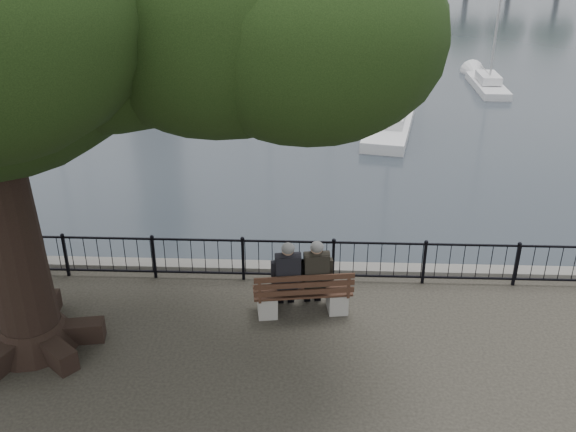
{
  "coord_description": "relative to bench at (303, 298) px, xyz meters",
  "views": [
    {
      "loc": [
        0.5,
        -9.85,
        7.57
      ],
      "look_at": [
        0.0,
        2.5,
        1.6
      ],
      "focal_mm": 40.0,
      "sensor_mm": 36.0,
      "label": 1
    }
  ],
  "objects": [
    {
      "name": "harbor",
      "position": [
        -0.35,
        1.78,
        -0.87
      ],
      "size": [
        260.0,
        260.0,
        1.2
      ],
      "color": "#66635E",
      "rests_on": "ground"
    },
    {
      "name": "sailboat_a",
      "position": [
        -11.46,
        16.58,
        -1.07
      ],
      "size": [
        2.32,
        5.21,
        9.74
      ],
      "color": "silver",
      "rests_on": "ground"
    },
    {
      "name": "bench",
      "position": [
        0.0,
        0.0,
        0.0
      ],
      "size": [
        2.07,
        0.88,
        1.06
      ],
      "color": "gray",
      "rests_on": "ground"
    },
    {
      "name": "sailboat_c",
      "position": [
        3.39,
        15.08,
        -1.05
      ],
      "size": [
        2.88,
        6.28,
        11.49
      ],
      "color": "silver",
      "rests_on": "ground"
    },
    {
      "name": "railing",
      "position": [
        -0.35,
        1.28,
        0.19
      ],
      "size": [
        22.06,
        0.06,
        1.0
      ],
      "color": "black",
      "rests_on": "ground"
    },
    {
      "name": "sailboat_f",
      "position": [
        1.32,
        31.15,
        -1.04
      ],
      "size": [
        2.4,
        6.15,
        11.76
      ],
      "color": "silver",
      "rests_on": "ground"
    },
    {
      "name": "person_right",
      "position": [
        0.24,
        0.15,
        0.4
      ],
      "size": [
        0.54,
        0.88,
        1.68
      ],
      "color": "black",
      "rests_on": "ground"
    },
    {
      "name": "sailboat_d",
      "position": [
        9.19,
        22.3,
        -1.09
      ],
      "size": [
        1.39,
        4.81,
        8.5
      ],
      "color": "silver",
      "rests_on": "ground"
    },
    {
      "name": "sailboat_e",
      "position": [
        -14.72,
        28.17,
        -1.03
      ],
      "size": [
        3.21,
        5.04,
        11.09
      ],
      "color": "silver",
      "rests_on": "ground"
    },
    {
      "name": "person_left",
      "position": [
        -0.32,
        0.07,
        0.4
      ],
      "size": [
        0.54,
        0.88,
        1.68
      ],
      "color": "black",
      "rests_on": "ground"
    },
    {
      "name": "sailboat_b",
      "position": [
        -2.3,
        23.91,
        -0.99
      ],
      "size": [
        2.06,
        6.02,
        13.63
      ],
      "color": "silver",
      "rests_on": "ground"
    },
    {
      "name": "sailboat_h",
      "position": [
        -5.31,
        39.59,
        -0.96
      ],
      "size": [
        2.19,
        5.9,
        14.56
      ],
      "color": "silver",
      "rests_on": "ground"
    },
    {
      "name": "sailboat_g",
      "position": [
        8.43,
        37.33,
        -1.08
      ],
      "size": [
        2.0,
        5.33,
        9.16
      ],
      "color": "silver",
      "rests_on": "ground"
    }
  ]
}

